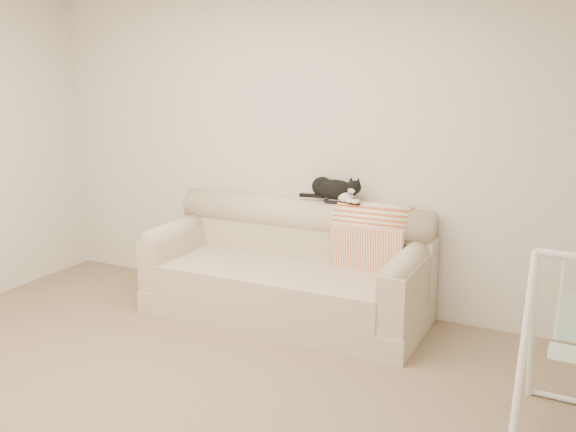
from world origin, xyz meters
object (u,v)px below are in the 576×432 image
object	(u,v)px
remote_a	(336,201)
remote_b	(350,203)
tuxedo_cat	(335,189)
sofa	(289,272)

from	to	relation	value
remote_a	remote_b	distance (m)	0.13
remote_a	tuxedo_cat	size ratio (longest dim) A/B	0.34
sofa	tuxedo_cat	world-z (taller)	tuxedo_cat
tuxedo_cat	remote_a	bearing A→B (deg)	-58.72
sofa	tuxedo_cat	size ratio (longest dim) A/B	4.11
sofa	tuxedo_cat	distance (m)	0.75
sofa	remote_a	xyz separation A→B (m)	(0.30, 0.22, 0.56)
remote_a	tuxedo_cat	distance (m)	0.10
remote_a	tuxedo_cat	bearing A→B (deg)	121.28
tuxedo_cat	sofa	bearing A→B (deg)	-137.80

